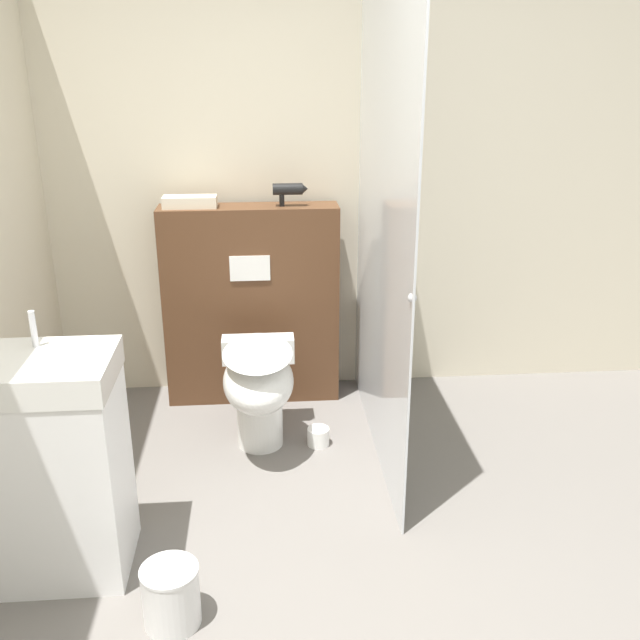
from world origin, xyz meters
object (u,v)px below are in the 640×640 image
sink_vanity (44,467)px  waste_bin (171,596)px  toilet (259,385)px  hair_drier (289,190)px

sink_vanity → waste_bin: 0.69m
toilet → waste_bin: size_ratio=2.72×
sink_vanity → hair_drier: size_ratio=5.45×
toilet → sink_vanity: (-0.81, -0.84, 0.09)m
waste_bin → sink_vanity: bearing=144.4°
hair_drier → waste_bin: hair_drier is taller
hair_drier → toilet: bearing=-107.5°
toilet → waste_bin: bearing=-105.0°
toilet → waste_bin: toilet is taller
sink_vanity → toilet: bearing=45.8°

